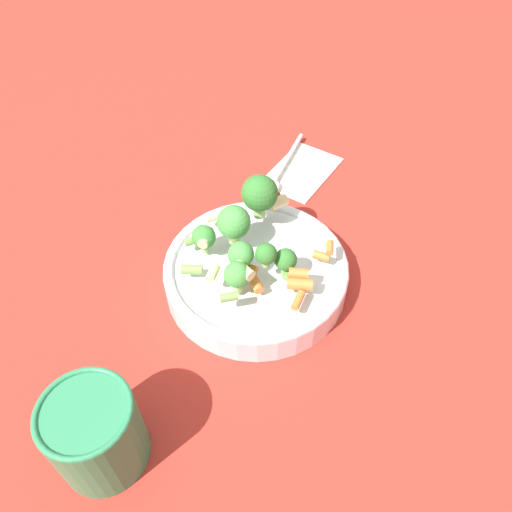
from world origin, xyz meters
The scene contains 6 objects.
ground_plane centered at (0.00, 0.00, 0.00)m, with size 3.00×3.00×0.00m, color #B72D23.
bowl centered at (0.00, 0.00, 0.02)m, with size 0.24×0.24×0.04m.
pasta_salad centered at (0.02, 0.01, 0.08)m, with size 0.18×0.19×0.08m.
cup centered at (-0.22, 0.16, 0.05)m, with size 0.09×0.09×0.10m.
napkin centered at (0.23, -0.08, 0.00)m, with size 0.16×0.14×0.01m.
spoon centered at (0.21, -0.04, 0.01)m, with size 0.16×0.08×0.01m.
Camera 1 is at (-0.41, 0.01, 0.51)m, focal length 35.00 mm.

